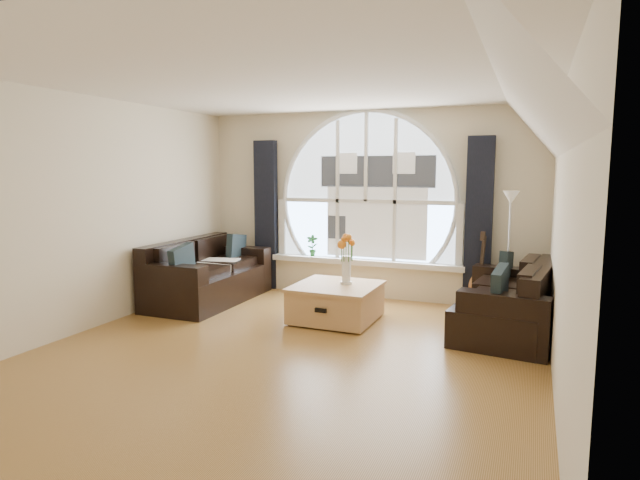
{
  "coord_description": "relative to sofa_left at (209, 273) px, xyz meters",
  "views": [
    {
      "loc": [
        2.27,
        -4.77,
        1.86
      ],
      "look_at": [
        0.0,
        0.9,
        1.05
      ],
      "focal_mm": 29.99,
      "sensor_mm": 36.0,
      "label": 1
    }
  ],
  "objects": [
    {
      "name": "ground",
      "position": [
        1.94,
        -1.53,
        -0.4
      ],
      "size": [
        5.0,
        5.5,
        0.01
      ],
      "primitive_type": "cube",
      "color": "brown",
      "rests_on": "ground"
    },
    {
      "name": "ceiling",
      "position": [
        1.94,
        -1.53,
        2.3
      ],
      "size": [
        5.0,
        5.5,
        0.01
      ],
      "primitive_type": "cube",
      "color": "silver",
      "rests_on": "ground"
    },
    {
      "name": "wall_back",
      "position": [
        1.94,
        1.22,
        0.95
      ],
      "size": [
        5.0,
        0.01,
        2.7
      ],
      "primitive_type": "cube",
      "color": "beige",
      "rests_on": "ground"
    },
    {
      "name": "wall_front",
      "position": [
        1.94,
        -4.28,
        0.95
      ],
      "size": [
        5.0,
        0.01,
        2.7
      ],
      "primitive_type": "cube",
      "color": "beige",
      "rests_on": "ground"
    },
    {
      "name": "wall_left",
      "position": [
        -0.56,
        -1.53,
        0.95
      ],
      "size": [
        0.01,
        5.5,
        2.7
      ],
      "primitive_type": "cube",
      "color": "beige",
      "rests_on": "ground"
    },
    {
      "name": "wall_right",
      "position": [
        4.44,
        -1.53,
        0.95
      ],
      "size": [
        0.01,
        5.5,
        2.7
      ],
      "primitive_type": "cube",
      "color": "beige",
      "rests_on": "ground"
    },
    {
      "name": "attic_slope",
      "position": [
        4.14,
        -1.53,
        1.95
      ],
      "size": [
        0.92,
        5.5,
        0.72
      ],
      "primitive_type": "cube",
      "color": "silver",
      "rests_on": "ground"
    },
    {
      "name": "arched_window",
      "position": [
        1.94,
        1.19,
        1.23
      ],
      "size": [
        2.6,
        0.06,
        2.15
      ],
      "primitive_type": "cube",
      "color": "silver",
      "rests_on": "wall_back"
    },
    {
      "name": "window_sill",
      "position": [
        1.94,
        1.12,
        0.11
      ],
      "size": [
        2.9,
        0.22,
        0.08
      ],
      "primitive_type": "cube",
      "color": "white",
      "rests_on": "wall_back"
    },
    {
      "name": "window_frame",
      "position": [
        1.94,
        1.16,
        1.23
      ],
      "size": [
        2.76,
        0.08,
        2.15
      ],
      "primitive_type": "cube",
      "color": "white",
      "rests_on": "wall_back"
    },
    {
      "name": "neighbor_house",
      "position": [
        2.09,
        1.17,
        1.1
      ],
      "size": [
        1.7,
        0.02,
        1.5
      ],
      "primitive_type": "cube",
      "color": "silver",
      "rests_on": "wall_back"
    },
    {
      "name": "curtain_left",
      "position": [
        0.34,
        1.1,
        0.75
      ],
      "size": [
        0.35,
        0.12,
        2.3
      ],
      "primitive_type": "cube",
      "color": "black",
      "rests_on": "ground"
    },
    {
      "name": "curtain_right",
      "position": [
        3.54,
        1.1,
        0.75
      ],
      "size": [
        0.35,
        0.12,
        2.3
      ],
      "primitive_type": "cube",
      "color": "black",
      "rests_on": "ground"
    },
    {
      "name": "sofa_left",
      "position": [
        0.0,
        0.0,
        0.0
      ],
      "size": [
        0.98,
        1.95,
        0.87
      ],
      "primitive_type": "cube",
      "rotation": [
        0.0,
        0.0,
        0.0
      ],
      "color": "black",
      "rests_on": "ground"
    },
    {
      "name": "sofa_right",
      "position": [
        3.98,
        0.02,
        0.0
      ],
      "size": [
        1.13,
        1.91,
        0.8
      ],
      "primitive_type": "cube",
      "rotation": [
        0.0,
        0.0,
        -0.13
      ],
      "color": "black",
      "rests_on": "ground"
    },
    {
      "name": "coffee_chest",
      "position": [
        2.01,
        -0.25,
        -0.16
      ],
      "size": [
        1.02,
        1.02,
        0.49
      ],
      "primitive_type": "cube",
      "rotation": [
        0.0,
        0.0,
        -0.02
      ],
      "color": "#B3814E",
      "rests_on": "ground"
    },
    {
      "name": "throw_blanket",
      "position": [
        0.05,
        0.1,
        0.1
      ],
      "size": [
        0.65,
        0.65,
        0.1
      ],
      "primitive_type": "cube",
      "rotation": [
        0.0,
        0.0,
        0.2
      ],
      "color": "silver",
      "rests_on": "sofa_left"
    },
    {
      "name": "vase_flowers",
      "position": [
        2.1,
        -0.15,
        0.44
      ],
      "size": [
        0.24,
        0.24,
        0.7
      ],
      "primitive_type": "cube",
      "color": "white",
      "rests_on": "coffee_chest"
    },
    {
      "name": "floor_lamp",
      "position": [
        3.96,
        0.63,
        0.4
      ],
      "size": [
        0.24,
        0.24,
        1.6
      ],
      "primitive_type": "cube",
      "color": "#B2B2B2",
      "rests_on": "ground"
    },
    {
      "name": "guitar",
      "position": [
        3.62,
        0.99,
        0.13
      ],
      "size": [
        0.41,
        0.32,
        1.06
      ],
      "primitive_type": "cube",
      "rotation": [
        0.0,
        0.0,
        -0.24
      ],
      "color": "brown",
      "rests_on": "ground"
    },
    {
      "name": "potted_plant",
      "position": [
        1.12,
        1.12,
        0.31
      ],
      "size": [
        0.19,
        0.15,
        0.33
      ],
      "primitive_type": "imported",
      "rotation": [
        0.0,
        0.0,
        0.22
      ],
      "color": "#1E6023",
      "rests_on": "window_sill"
    }
  ]
}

